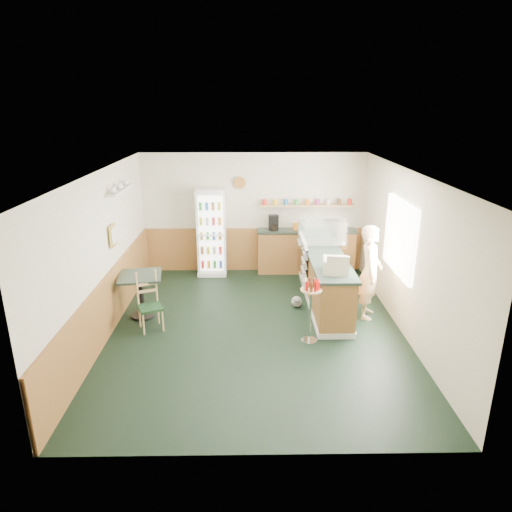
{
  "coord_description": "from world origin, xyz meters",
  "views": [
    {
      "loc": [
        -0.1,
        -7.1,
        3.71
      ],
      "look_at": [
        0.02,
        0.6,
        1.13
      ],
      "focal_mm": 32.0,
      "sensor_mm": 36.0,
      "label": 1
    }
  ],
  "objects_px": {
    "cash_register": "(336,265)",
    "shopkeeper": "(370,272)",
    "cafe_chair": "(151,299)",
    "condiment_stand": "(311,300)",
    "cafe_table": "(141,287)",
    "drinks_fridge": "(212,232)",
    "display_case": "(322,232)"
  },
  "relations": [
    {
      "from": "cafe_table",
      "to": "cafe_chair",
      "type": "bearing_deg",
      "value": -58.12
    },
    {
      "from": "drinks_fridge",
      "to": "cafe_chair",
      "type": "distance_m",
      "value": 2.82
    },
    {
      "from": "display_case",
      "to": "cafe_table",
      "type": "relative_size",
      "value": 1.12
    },
    {
      "from": "display_case",
      "to": "cafe_chair",
      "type": "relative_size",
      "value": 0.93
    },
    {
      "from": "cafe_table",
      "to": "cafe_chair",
      "type": "height_order",
      "value": "cafe_chair"
    },
    {
      "from": "display_case",
      "to": "condiment_stand",
      "type": "height_order",
      "value": "display_case"
    },
    {
      "from": "cash_register",
      "to": "cafe_table",
      "type": "xyz_separation_m",
      "value": [
        -3.4,
        0.43,
        -0.56
      ]
    },
    {
      "from": "shopkeeper",
      "to": "drinks_fridge",
      "type": "bearing_deg",
      "value": 68.15
    },
    {
      "from": "condiment_stand",
      "to": "shopkeeper",
      "type": "bearing_deg",
      "value": 38.09
    },
    {
      "from": "display_case",
      "to": "cafe_chair",
      "type": "height_order",
      "value": "display_case"
    },
    {
      "from": "display_case",
      "to": "cash_register",
      "type": "relative_size",
      "value": 2.18
    },
    {
      "from": "drinks_fridge",
      "to": "display_case",
      "type": "bearing_deg",
      "value": -26.06
    },
    {
      "from": "condiment_stand",
      "to": "cafe_chair",
      "type": "relative_size",
      "value": 1.05
    },
    {
      "from": "drinks_fridge",
      "to": "cafe_chair",
      "type": "height_order",
      "value": "drinks_fridge"
    },
    {
      "from": "drinks_fridge",
      "to": "condiment_stand",
      "type": "xyz_separation_m",
      "value": [
        1.82,
        -3.19,
        -0.24
      ]
    },
    {
      "from": "drinks_fridge",
      "to": "condiment_stand",
      "type": "height_order",
      "value": "drinks_fridge"
    },
    {
      "from": "display_case",
      "to": "cash_register",
      "type": "distance_m",
      "value": 1.56
    },
    {
      "from": "shopkeeper",
      "to": "cash_register",
      "type": "bearing_deg",
      "value": 134.76
    },
    {
      "from": "drinks_fridge",
      "to": "cafe_chair",
      "type": "xyz_separation_m",
      "value": [
        -0.85,
        -2.65,
        -0.44
      ]
    },
    {
      "from": "cafe_table",
      "to": "cafe_chair",
      "type": "xyz_separation_m",
      "value": [
        0.26,
        -0.41,
        -0.04
      ]
    },
    {
      "from": "cafe_table",
      "to": "cash_register",
      "type": "bearing_deg",
      "value": -7.25
    },
    {
      "from": "drinks_fridge",
      "to": "display_case",
      "type": "distance_m",
      "value": 2.57
    },
    {
      "from": "cafe_chair",
      "to": "cafe_table",
      "type": "bearing_deg",
      "value": 98.13
    },
    {
      "from": "cash_register",
      "to": "cafe_table",
      "type": "relative_size",
      "value": 0.51
    },
    {
      "from": "display_case",
      "to": "shopkeeper",
      "type": "xyz_separation_m",
      "value": [
        0.7,
        -1.16,
        -0.42
      ]
    },
    {
      "from": "cafe_table",
      "to": "shopkeeper",
      "type": "bearing_deg",
      "value": -0.54
    },
    {
      "from": "cafe_table",
      "to": "cafe_chair",
      "type": "relative_size",
      "value": 0.83
    },
    {
      "from": "shopkeeper",
      "to": "cafe_chair",
      "type": "bearing_deg",
      "value": 110.97
    },
    {
      "from": "cash_register",
      "to": "cafe_chair",
      "type": "relative_size",
      "value": 0.43
    },
    {
      "from": "cash_register",
      "to": "shopkeeper",
      "type": "xyz_separation_m",
      "value": [
        0.7,
        0.39,
        -0.27
      ]
    },
    {
      "from": "cafe_table",
      "to": "condiment_stand",
      "type": "bearing_deg",
      "value": -18.06
    },
    {
      "from": "drinks_fridge",
      "to": "shopkeeper",
      "type": "bearing_deg",
      "value": -37.27
    }
  ]
}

